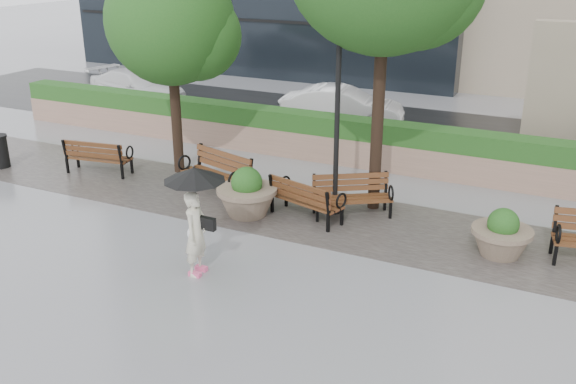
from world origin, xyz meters
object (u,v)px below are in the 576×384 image
at_px(bench_2, 306,208).
at_px(car_right, 342,107).
at_px(bench_1, 216,182).
at_px(planter_left, 247,197).
at_px(planter_right, 502,237).
at_px(pedestrian, 196,211).
at_px(car_left, 137,87).
at_px(bench_3, 352,205).
at_px(bench_0, 99,164).
at_px(lamppost, 337,132).

distance_m(bench_2, car_right, 8.28).
bearing_deg(car_right, bench_1, 165.40).
height_order(planter_left, planter_right, planter_left).
bearing_deg(pedestrian, bench_1, 22.56).
distance_m(planter_left, car_left, 12.43).
bearing_deg(pedestrian, bench_2, -18.09).
xyz_separation_m(bench_1, car_right, (0.47, 7.51, 0.38)).
height_order(planter_left, car_left, car_left).
distance_m(bench_1, car_right, 7.53).
height_order(planter_left, pedestrian, pedestrian).
bearing_deg(bench_3, pedestrian, -145.69).
xyz_separation_m(bench_0, bench_2, (6.50, -0.39, -0.00)).
height_order(bench_0, lamppost, lamppost).
bearing_deg(bench_2, car_left, -19.02).
bearing_deg(bench_2, pedestrian, 92.51).
distance_m(bench_1, bench_2, 2.75).
bearing_deg(bench_3, car_right, 80.87).
relative_size(bench_3, pedestrian, 0.89).
relative_size(lamppost, car_left, 0.98).
height_order(bench_0, bench_1, bench_1).
bearing_deg(lamppost, car_left, 148.29).
bearing_deg(lamppost, car_right, 110.30).
xyz_separation_m(lamppost, car_right, (-2.71, 7.32, -1.29)).
height_order(bench_2, bench_3, bench_3).
xyz_separation_m(planter_left, pedestrian, (0.54, -2.91, 0.85)).
relative_size(planter_right, car_left, 0.27).
bearing_deg(pedestrian, bench_0, 52.62).
relative_size(planter_right, pedestrian, 0.57).
relative_size(planter_right, lamppost, 0.27).
bearing_deg(car_right, pedestrian, 176.31).
bearing_deg(bench_2, car_right, -58.16).
bearing_deg(car_right, planter_left, 175.17).
bearing_deg(bench_3, planter_left, 172.17).
bearing_deg(bench_3, planter_right, -42.08).
xyz_separation_m(bench_0, planter_left, (5.16, -0.78, 0.18)).
distance_m(bench_2, pedestrian, 3.55).
bearing_deg(pedestrian, car_left, 38.10).
bearing_deg(car_left, bench_2, -113.79).
distance_m(bench_0, pedestrian, 6.87).
bearing_deg(car_left, planter_left, -118.83).
relative_size(bench_3, car_right, 0.45).
bearing_deg(car_left, lamppost, -110.40).
xyz_separation_m(bench_1, bench_2, (2.72, -0.45, -0.03)).
height_order(bench_2, lamppost, lamppost).
height_order(planter_right, pedestrian, pedestrian).
distance_m(bench_2, car_left, 13.25).
bearing_deg(car_left, pedestrian, -126.09).
xyz_separation_m(bench_0, pedestrian, (5.70, -3.69, 1.02)).
bearing_deg(bench_1, planter_left, -14.95).
xyz_separation_m(planter_left, planter_right, (5.71, 0.43, -0.06)).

